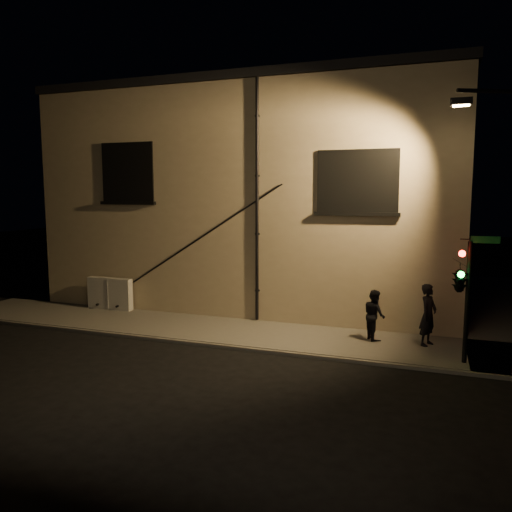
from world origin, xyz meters
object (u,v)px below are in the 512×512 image
at_px(pedestrian_a, 428,315).
at_px(pedestrian_b, 374,315).
at_px(traffic_signal, 460,278).
at_px(utility_cabinet, 110,293).

xyz_separation_m(pedestrian_a, pedestrian_b, (-1.56, 0.06, -0.14)).
xyz_separation_m(pedestrian_b, traffic_signal, (2.31, -1.47, 1.50)).
bearing_deg(utility_cabinet, pedestrian_a, -3.89).
bearing_deg(pedestrian_b, traffic_signal, -151.27).
distance_m(pedestrian_b, traffic_signal, 3.12).
relative_size(pedestrian_a, pedestrian_b, 1.18).
bearing_deg(pedestrian_a, utility_cabinet, 110.91).
bearing_deg(traffic_signal, pedestrian_a, 118.25).
relative_size(pedestrian_b, traffic_signal, 0.46).
relative_size(pedestrian_a, traffic_signal, 0.54).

